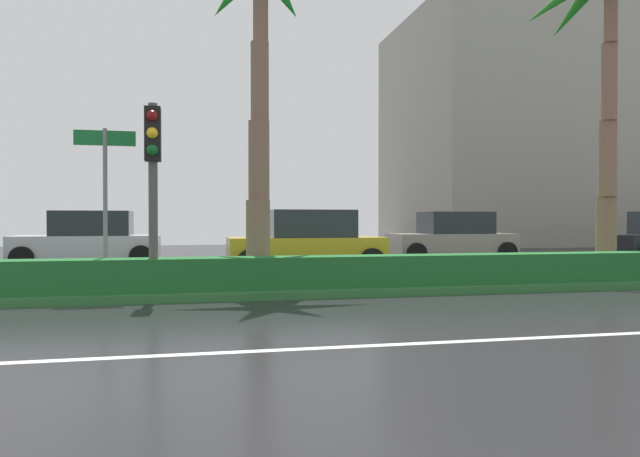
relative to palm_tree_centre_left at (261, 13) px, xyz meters
name	(u,v)px	position (x,y,z in m)	size (l,w,h in m)	color
ground_plane	(30,291)	(-4.81, 0.62, -5.97)	(90.00, 42.00, 0.10)	black
median_strip	(17,290)	(-4.81, -0.38, -5.85)	(85.50, 4.00, 0.15)	#2D6B33
palm_tree_centre_left	(261,13)	(0.00, 0.00, 0.00)	(3.69, 3.40, 7.42)	brown
palm_tree_centre	(611,13)	(8.54, -0.20, 0.58)	(4.18, 4.16, 8.03)	brown
traffic_signal_median_right	(153,162)	(-2.15, -1.93, -3.45)	(0.28, 0.43, 3.37)	#4C4C47
street_name_sign	(105,186)	(-3.05, -1.24, -3.84)	(1.10, 0.08, 3.00)	slate
car_in_traffic_second	(89,240)	(-4.57, 6.55, -5.10)	(4.30, 2.02, 1.72)	silver
car_in_traffic_third	(307,242)	(1.69, 3.35, -5.10)	(4.30, 2.02, 1.72)	#B28C1E
car_in_traffic_fourth	(453,237)	(7.51, 6.46, -5.10)	(4.30, 2.02, 1.72)	gray
building_far_right	(549,135)	(20.16, 19.95, 0.77)	(18.25, 11.69, 13.37)	gray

